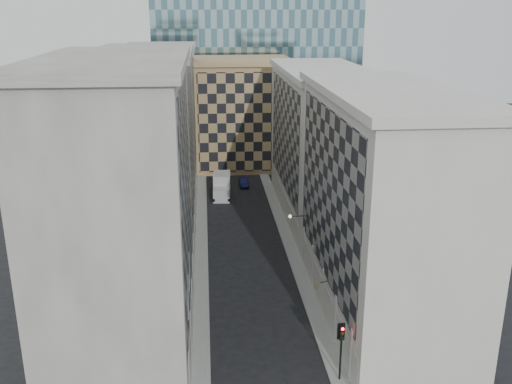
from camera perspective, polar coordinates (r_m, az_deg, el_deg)
sidewalk_west at (r=67.05m, az=-5.48°, el=-5.82°), size 1.50×100.00×0.15m
sidewalk_east at (r=67.72m, az=3.47°, el=-5.52°), size 1.50×100.00×0.15m
bldg_left_a at (r=45.50m, az=-13.07°, el=-2.03°), size 10.80×22.80×23.70m
bldg_left_b at (r=66.59m, az=-10.63°, el=4.02°), size 10.80×22.80×22.70m
bldg_left_c at (r=88.14m, az=-9.35°, el=7.14°), size 10.80×22.80×21.70m
bldg_right_a at (r=51.60m, az=12.35°, el=-1.35°), size 10.80×26.80×20.70m
bldg_right_b at (r=76.90m, az=6.47°, el=4.94°), size 10.80×28.80×19.70m
tan_block at (r=101.03m, az=-1.45°, el=7.93°), size 16.80×14.80×18.80m
church_tower at (r=113.47m, az=-3.07°, el=17.90°), size 7.20×7.20×51.50m
flagpoles_left at (r=41.97m, az=-6.76°, el=-9.11°), size 0.10×6.33×2.33m
bracket_lamp at (r=59.81m, az=3.60°, el=-2.44°), size 1.98×0.36×0.36m
traffic_light at (r=44.10m, az=8.54°, el=-14.45°), size 0.59×0.51×4.71m
box_truck at (r=85.35m, az=-3.44°, el=0.50°), size 2.85×6.26×3.36m
dark_car at (r=90.35m, az=-1.23°, el=0.98°), size 1.45×3.94×1.29m
shop_sign at (r=50.77m, az=6.11°, el=-9.32°), size 1.23×0.67×0.77m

